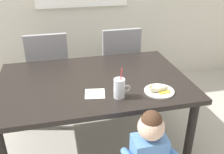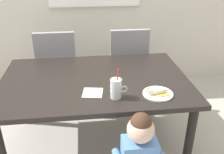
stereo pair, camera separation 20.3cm
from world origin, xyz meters
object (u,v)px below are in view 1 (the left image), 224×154
object	(u,v)px
dining_chair_left	(49,68)
toddler_standing	(149,152)
peeled_banana	(159,89)
milk_cup	(119,89)
dining_chair_right	(119,62)
paper_napkin	(95,94)
dining_table	(94,88)
snack_plate	(159,91)

from	to	relation	value
dining_chair_left	toddler_standing	bearing A→B (deg)	113.08
dining_chair_left	peeled_banana	distance (m)	1.36
milk_cup	peeled_banana	bearing A→B (deg)	-0.87
dining_chair_right	toddler_standing	world-z (taller)	dining_chair_right
milk_cup	paper_napkin	distance (m)	0.20
dining_table	snack_plate	size ratio (longest dim) A/B	6.90
dining_chair_right	paper_napkin	size ratio (longest dim) A/B	6.40
dining_table	paper_napkin	xyz separation A→B (m)	(-0.03, -0.24, 0.08)
peeled_banana	dining_chair_right	bearing A→B (deg)	92.19
milk_cup	snack_plate	size ratio (longest dim) A/B	1.09
dining_table	toddler_standing	xyz separation A→B (m)	(0.24, -0.73, -0.11)
peeled_banana	paper_napkin	distance (m)	0.49
snack_plate	toddler_standing	bearing A→B (deg)	-118.79
dining_table	peeled_banana	distance (m)	0.57
snack_plate	paper_napkin	size ratio (longest dim) A/B	1.53
dining_chair_left	toddler_standing	world-z (taller)	dining_chair_left
snack_plate	dining_chair_right	bearing A→B (deg)	92.64
milk_cup	peeled_banana	distance (m)	0.31
dining_chair_right	toddler_standing	size ratio (longest dim) A/B	1.15
peeled_banana	paper_napkin	xyz separation A→B (m)	(-0.48, 0.09, -0.03)
dining_chair_right	peeled_banana	bearing A→B (deg)	92.19
snack_plate	milk_cup	bearing A→B (deg)	-178.84
toddler_standing	snack_plate	bearing A→B (deg)	61.21
toddler_standing	peeled_banana	distance (m)	0.50
dining_table	toddler_standing	distance (m)	0.77
toddler_standing	dining_table	bearing A→B (deg)	108.15
dining_chair_right	peeled_banana	world-z (taller)	dining_chair_right
dining_chair_left	peeled_banana	xyz separation A→B (m)	(0.83, -1.05, 0.21)
milk_cup	peeled_banana	world-z (taller)	milk_cup
dining_chair_left	milk_cup	xyz separation A→B (m)	(0.52, -1.05, 0.24)
dining_chair_left	milk_cup	distance (m)	1.19
dining_table	peeled_banana	size ratio (longest dim) A/B	9.10
paper_napkin	toddler_standing	bearing A→B (deg)	-61.31
paper_napkin	dining_chair_right	bearing A→B (deg)	65.38
milk_cup	snack_plate	world-z (taller)	milk_cup
milk_cup	snack_plate	xyz separation A→B (m)	(0.32, 0.01, -0.06)
toddler_standing	paper_napkin	bearing A→B (deg)	118.69
snack_plate	peeled_banana	xyz separation A→B (m)	(-0.01, -0.01, 0.03)
paper_napkin	snack_plate	bearing A→B (deg)	-9.28
snack_plate	dining_table	bearing A→B (deg)	145.30
toddler_standing	snack_plate	distance (m)	0.50
dining_table	milk_cup	size ratio (longest dim) A/B	6.35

